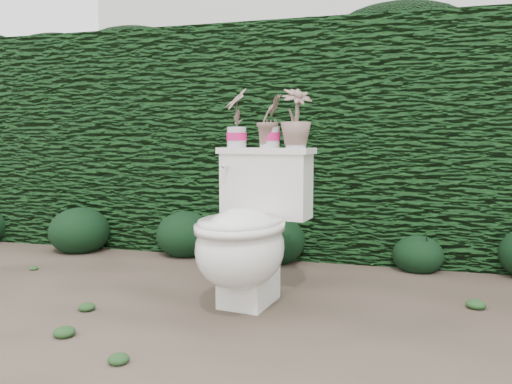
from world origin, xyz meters
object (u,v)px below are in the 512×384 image
(toilet, at_px, (247,234))
(potted_plant_left, at_px, (237,119))
(potted_plant_right, at_px, (296,119))
(potted_plant_center, at_px, (270,122))

(toilet, bearing_deg, potted_plant_left, 125.61)
(toilet, distance_m, potted_plant_right, 0.64)
(potted_plant_left, relative_size, potted_plant_center, 1.15)
(potted_plant_left, bearing_deg, toilet, -5.27)
(potted_plant_right, bearing_deg, potted_plant_center, 137.90)
(toilet, height_order, potted_plant_right, potted_plant_right)
(toilet, xyz_separation_m, potted_plant_center, (0.05, 0.23, 0.55))
(potted_plant_left, xyz_separation_m, potted_plant_center, (0.19, -0.03, -0.02))
(potted_plant_left, distance_m, potted_plant_right, 0.34)
(potted_plant_center, xyz_separation_m, potted_plant_right, (0.14, -0.02, 0.01))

